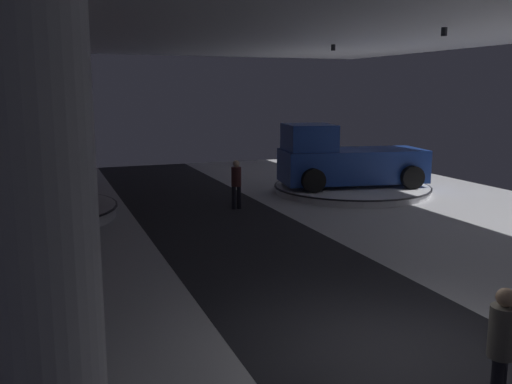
{
  "coord_description": "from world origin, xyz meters",
  "views": [
    {
      "loc": [
        -4.62,
        -6.34,
        3.81
      ],
      "look_at": [
        0.05,
        5.9,
        1.4
      ],
      "focal_mm": 39.12,
      "sensor_mm": 36.0,
      "label": 1
    }
  ],
  "objects_px": {
    "display_platform_far_left": "(20,213)",
    "visitor_walking_near": "(236,181)",
    "column_left": "(30,185)",
    "pickup_truck_far_left": "(11,178)",
    "visitor_walking_far": "(502,344)",
    "display_platform_far_right": "(352,188)",
    "pickup_truck_far_right": "(344,161)"
  },
  "relations": [
    {
      "from": "column_left",
      "to": "pickup_truck_far_left",
      "type": "distance_m",
      "value": 10.73
    },
    {
      "from": "display_platform_far_left",
      "to": "pickup_truck_far_right",
      "type": "xyz_separation_m",
      "value": [
        11.2,
        0.46,
        1.01
      ]
    },
    {
      "from": "display_platform_far_right",
      "to": "visitor_walking_near",
      "type": "bearing_deg",
      "value": -165.81
    },
    {
      "from": "pickup_truck_far_left",
      "to": "visitor_walking_near",
      "type": "distance_m",
      "value": 6.69
    },
    {
      "from": "column_left",
      "to": "display_platform_far_right",
      "type": "height_order",
      "value": "column_left"
    },
    {
      "from": "column_left",
      "to": "pickup_truck_far_right",
      "type": "distance_m",
      "value": 15.59
    },
    {
      "from": "display_platform_far_left",
      "to": "pickup_truck_far_left",
      "type": "xyz_separation_m",
      "value": [
        -0.15,
        -0.28,
        1.1
      ]
    },
    {
      "from": "pickup_truck_far_left",
      "to": "visitor_walking_near",
      "type": "xyz_separation_m",
      "value": [
        6.66,
        -0.58,
        -0.39
      ]
    },
    {
      "from": "pickup_truck_far_left",
      "to": "display_platform_far_right",
      "type": "xyz_separation_m",
      "value": [
        11.67,
        0.69,
        -1.14
      ]
    },
    {
      "from": "column_left",
      "to": "pickup_truck_far_left",
      "type": "height_order",
      "value": "column_left"
    },
    {
      "from": "display_platform_far_right",
      "to": "visitor_walking_far",
      "type": "relative_size",
      "value": 3.67
    },
    {
      "from": "display_platform_far_right",
      "to": "visitor_walking_near",
      "type": "distance_m",
      "value": 5.22
    },
    {
      "from": "pickup_truck_far_left",
      "to": "pickup_truck_far_right",
      "type": "relative_size",
      "value": 1.02
    },
    {
      "from": "column_left",
      "to": "visitor_walking_near",
      "type": "distance_m",
      "value": 11.77
    },
    {
      "from": "pickup_truck_far_right",
      "to": "visitor_walking_near",
      "type": "bearing_deg",
      "value": -164.28
    },
    {
      "from": "display_platform_far_left",
      "to": "display_platform_far_right",
      "type": "distance_m",
      "value": 11.53
    },
    {
      "from": "column_left",
      "to": "pickup_truck_far_right",
      "type": "xyz_separation_m",
      "value": [
        10.57,
        11.35,
        -1.54
      ]
    },
    {
      "from": "display_platform_far_left",
      "to": "visitor_walking_near",
      "type": "relative_size",
      "value": 3.57
    },
    {
      "from": "pickup_truck_far_right",
      "to": "pickup_truck_far_left",
      "type": "bearing_deg",
      "value": -176.25
    },
    {
      "from": "column_left",
      "to": "pickup_truck_far_right",
      "type": "bearing_deg",
      "value": 47.02
    },
    {
      "from": "display_platform_far_right",
      "to": "visitor_walking_far",
      "type": "height_order",
      "value": "visitor_walking_far"
    },
    {
      "from": "column_left",
      "to": "pickup_truck_far_left",
      "type": "bearing_deg",
      "value": 94.2
    },
    {
      "from": "column_left",
      "to": "visitor_walking_near",
      "type": "xyz_separation_m",
      "value": [
        5.88,
        10.02,
        -1.84
      ]
    },
    {
      "from": "column_left",
      "to": "display_platform_far_left",
      "type": "xyz_separation_m",
      "value": [
        -0.63,
        10.89,
        -2.55
      ]
    },
    {
      "from": "pickup_truck_far_left",
      "to": "visitor_walking_far",
      "type": "bearing_deg",
      "value": -65.57
    },
    {
      "from": "visitor_walking_far",
      "to": "column_left",
      "type": "bearing_deg",
      "value": 157.25
    },
    {
      "from": "column_left",
      "to": "display_platform_far_right",
      "type": "xyz_separation_m",
      "value": [
        10.89,
        11.29,
        -2.6
      ]
    },
    {
      "from": "pickup_truck_far_right",
      "to": "visitor_walking_far",
      "type": "xyz_separation_m",
      "value": [
        -5.59,
        -13.44,
        -0.3
      ]
    },
    {
      "from": "pickup_truck_far_left",
      "to": "visitor_walking_near",
      "type": "relative_size",
      "value": 3.56
    },
    {
      "from": "display_platform_far_left",
      "to": "visitor_walking_far",
      "type": "bearing_deg",
      "value": -66.6
    },
    {
      "from": "visitor_walking_far",
      "to": "display_platform_far_right",
      "type": "bearing_deg",
      "value": 66.2
    },
    {
      "from": "pickup_truck_far_left",
      "to": "pickup_truck_far_right",
      "type": "height_order",
      "value": "pickup_truck_far_left"
    }
  ]
}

